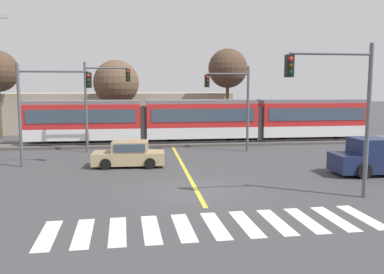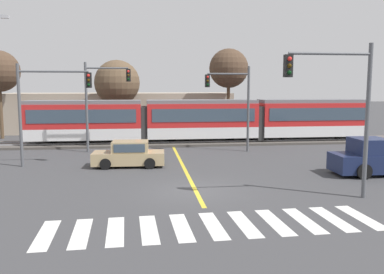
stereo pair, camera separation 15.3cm
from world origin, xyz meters
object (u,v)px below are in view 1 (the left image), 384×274
object	(u,v)px
light_rail_tram	(201,119)
traffic_light_mid_left	(45,99)
sedan_crossing	(129,155)
traffic_light_far_right	(234,97)
bare_tree_west	(116,83)
bare_tree_east	(228,69)
pickup_truck	(380,159)
traffic_light_far_left	(100,94)
traffic_light_near_right	(342,98)

from	to	relation	value
light_rail_tram	traffic_light_mid_left	xyz separation A→B (m)	(-10.53, -8.48, 1.97)
sedan_crossing	traffic_light_mid_left	world-z (taller)	traffic_light_mid_left
traffic_light_mid_left	traffic_light_far_right	size ratio (longest dim) A/B	0.98
bare_tree_west	bare_tree_east	xyz separation A→B (m)	(10.63, 0.45, 1.38)
sedan_crossing	pickup_truck	size ratio (longest dim) A/B	0.79
traffic_light_far_left	traffic_light_near_right	bearing A→B (deg)	-51.28
traffic_light_far_right	bare_tree_east	xyz separation A→B (m)	(1.79, 10.35, 2.42)
traffic_light_mid_left	bare_tree_east	size ratio (longest dim) A/B	0.72
light_rail_tram	traffic_light_near_right	distance (m)	17.74
traffic_light_far_left	traffic_light_mid_left	distance (m)	5.70
pickup_truck	bare_tree_east	xyz separation A→B (m)	(-4.36, 18.83, 5.56)
traffic_light_far_right	bare_tree_east	size ratio (longest dim) A/B	0.74
traffic_light_far_left	traffic_light_far_right	distance (m)	9.54
pickup_truck	bare_tree_west	xyz separation A→B (m)	(-14.98, 18.37, 4.18)
light_rail_tram	traffic_light_far_right	world-z (taller)	traffic_light_far_right
bare_tree_east	bare_tree_west	bearing A→B (deg)	-177.57
bare_tree_west	traffic_light_far_left	bearing A→B (deg)	-94.10
light_rail_tram	sedan_crossing	size ratio (longest dim) A/B	6.56
traffic_light_far_left	bare_tree_west	world-z (taller)	bare_tree_west
light_rail_tram	pickup_truck	size ratio (longest dim) A/B	5.15
sedan_crossing	bare_tree_east	bearing A→B (deg)	58.54
bare_tree_east	traffic_light_far_left	bearing A→B (deg)	-140.61
bare_tree_east	pickup_truck	bearing A→B (deg)	-76.97
traffic_light_mid_left	traffic_light_far_right	xyz separation A→B (m)	(12.21, 3.90, -0.03)
traffic_light_far_right	traffic_light_far_left	bearing A→B (deg)	173.36
sedan_crossing	traffic_light_far_right	size ratio (longest dim) A/B	0.69
traffic_light_mid_left	bare_tree_west	bearing A→B (deg)	76.29
light_rail_tram	bare_tree_west	bearing A→B (deg)	143.48
traffic_light_near_right	bare_tree_east	xyz separation A→B (m)	(0.19, 23.05, 2.13)
sedan_crossing	bare_tree_west	distance (m)	15.21
sedan_crossing	traffic_light_far_left	world-z (taller)	traffic_light_far_left
sedan_crossing	light_rail_tram	bearing A→B (deg)	58.24
light_rail_tram	sedan_crossing	xyz separation A→B (m)	(-5.69, -9.20, -1.35)
traffic_light_far_left	bare_tree_east	xyz separation A→B (m)	(11.26, 9.24, 2.20)
traffic_light_near_right	bare_tree_west	xyz separation A→B (m)	(-10.44, 22.60, 0.76)
pickup_truck	traffic_light_near_right	bearing A→B (deg)	-137.08
sedan_crossing	pickup_truck	world-z (taller)	pickup_truck
traffic_light_near_right	traffic_light_far_right	bearing A→B (deg)	97.17
pickup_truck	bare_tree_west	bearing A→B (deg)	129.20
traffic_light_mid_left	sedan_crossing	bearing A→B (deg)	-8.40
bare_tree_west	traffic_light_mid_left	bearing A→B (deg)	-103.71
bare_tree_east	light_rail_tram	bearing A→B (deg)	-120.99
traffic_light_mid_left	bare_tree_east	world-z (taller)	bare_tree_east
light_rail_tram	traffic_light_far_left	size ratio (longest dim) A/B	4.36
pickup_truck	traffic_light_far_left	world-z (taller)	traffic_light_far_left
traffic_light_far_right	traffic_light_near_right	distance (m)	12.81
light_rail_tram	traffic_light_near_right	size ratio (longest dim) A/B	4.31
traffic_light_near_right	pickup_truck	bearing A→B (deg)	42.92
pickup_truck	traffic_light_mid_left	size ratio (longest dim) A/B	0.90
traffic_light_far_right	bare_tree_west	size ratio (longest dim) A/B	0.86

